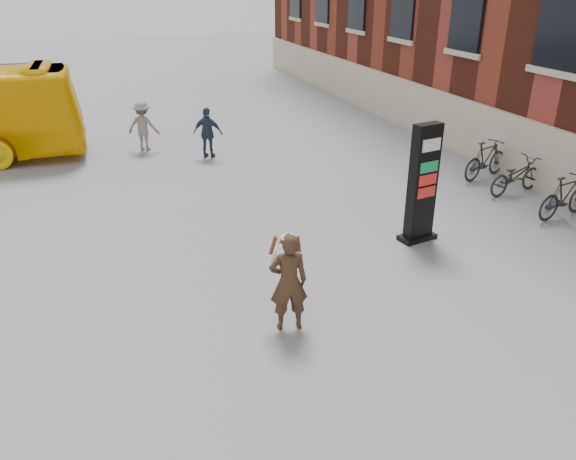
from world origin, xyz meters
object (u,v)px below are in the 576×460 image
object	(u,v)px
bike_6	(516,176)
info_pylon	(422,184)
pedestrian_b	(143,126)
woman	(288,281)
bike_5	(565,196)
bike_7	(486,159)
pedestrian_c	(208,133)

from	to	relation	value
bike_6	info_pylon	bearing A→B (deg)	102.27
info_pylon	pedestrian_b	world-z (taller)	info_pylon
info_pylon	woman	xyz separation A→B (m)	(-3.90, -2.35, -0.43)
bike_5	woman	bearing A→B (deg)	95.57
bike_5	bike_7	bearing A→B (deg)	-10.56
info_pylon	pedestrian_c	distance (m)	8.35
pedestrian_b	bike_6	size ratio (longest dim) A/B	0.88
woman	bike_6	world-z (taller)	woman
pedestrian_b	bike_7	distance (m)	11.06
info_pylon	bike_6	distance (m)	4.49
bike_6	bike_7	bearing A→B (deg)	-10.91
bike_7	pedestrian_b	bearing A→B (deg)	37.98
woman	pedestrian_c	size ratio (longest dim) A/B	1.08
pedestrian_b	info_pylon	bearing A→B (deg)	142.55
pedestrian_b	bike_5	distance (m)	13.05
woman	bike_7	xyz separation A→B (m)	(7.96, 5.40, -0.34)
pedestrian_c	bike_5	size ratio (longest dim) A/B	0.90
bike_7	woman	bearing A→B (deg)	106.35
bike_6	bike_7	xyz separation A→B (m)	(0.00, 1.31, 0.07)
pedestrian_b	bike_7	bearing A→B (deg)	169.55
pedestrian_b	bike_6	bearing A→B (deg)	164.29
bike_5	bike_7	world-z (taller)	bike_7
woman	pedestrian_c	world-z (taller)	woman
bike_7	pedestrian_c	bearing A→B (deg)	39.51
bike_5	bike_6	world-z (taller)	bike_5
pedestrian_b	bike_7	xyz separation A→B (m)	(9.14, -6.22, -0.26)
info_pylon	pedestrian_b	xyz separation A→B (m)	(-5.09, 9.27, -0.51)
pedestrian_c	pedestrian_b	bearing A→B (deg)	-9.65
bike_5	bike_6	bearing A→B (deg)	-10.56
woman	bike_5	bearing A→B (deg)	-155.08
woman	pedestrian_c	distance (m)	10.07
pedestrian_b	bike_5	size ratio (longest dim) A/B	0.91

